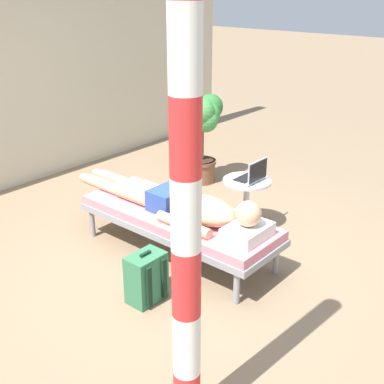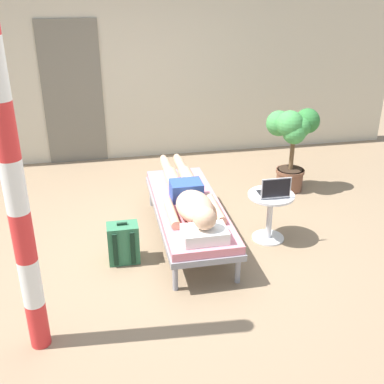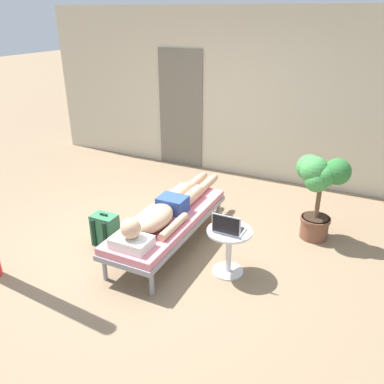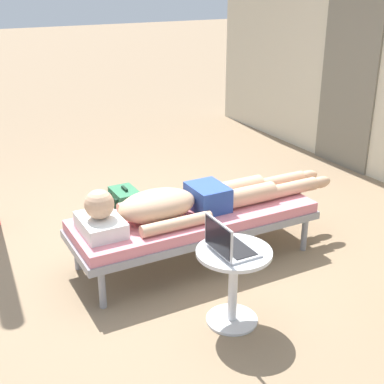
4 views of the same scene
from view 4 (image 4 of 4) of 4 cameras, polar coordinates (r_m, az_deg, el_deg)
ground_plane at (r=4.39m, az=-2.19°, el=-6.41°), size 40.00×40.00×0.00m
house_door_panel at (r=6.34m, az=16.44°, el=11.59°), size 0.84×0.03×2.04m
lounge_chair at (r=4.13m, az=0.28°, el=-3.00°), size 0.68×1.93×0.42m
person_reclining at (r=4.03m, az=-0.65°, el=-1.03°), size 0.53×2.17×0.32m
side_table at (r=3.41m, az=4.46°, el=-8.75°), size 0.48×0.48×0.52m
laptop at (r=3.28m, az=3.82°, el=-5.60°), size 0.31×0.24×0.23m
backpack at (r=4.66m, az=-7.07°, el=-2.10°), size 0.30×0.26×0.42m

